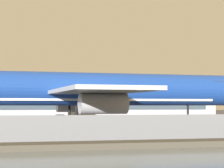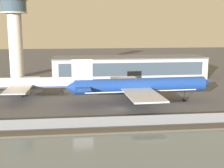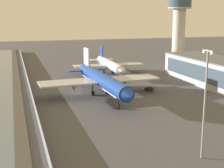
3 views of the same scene
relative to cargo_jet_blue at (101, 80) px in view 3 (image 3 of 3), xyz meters
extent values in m
plane|color=#4C4C51|center=(-7.05, -7.16, -5.69)|extent=(500.00, 500.00, 0.00)
cube|color=#474238|center=(-7.05, -27.66, -5.44)|extent=(320.00, 3.00, 0.50)
cube|color=slate|center=(-7.05, -23.16, -4.39)|extent=(280.00, 0.08, 2.61)
cylinder|color=slate|center=(-105.05, -23.16, -4.39)|extent=(0.10, 0.10, 2.61)
cylinder|color=slate|center=(-7.05, -23.16, -4.39)|extent=(0.10, 0.10, 2.61)
cylinder|color=#193D93|center=(0.69, 0.03, 0.21)|extent=(43.76, 6.66, 4.81)
cone|color=#193D93|center=(23.79, 1.01, 0.21)|extent=(3.32, 4.70, 4.57)
cone|color=#193D93|center=(-22.41, -0.95, 0.21)|extent=(3.31, 4.46, 4.33)
cube|color=#232D3D|center=(20.72, 0.88, 0.81)|extent=(2.82, 4.20, 1.44)
cube|color=silver|center=(0.69, 0.03, -1.12)|extent=(37.19, 5.42, 0.87)
cube|color=#B7BABF|center=(-1.93, 10.39, -0.39)|extent=(10.47, 21.31, 0.48)
cube|color=#B7BABF|center=(-1.05, -10.52, -0.39)|extent=(10.47, 21.31, 0.48)
cylinder|color=#B7BABF|center=(-0.56, 8.77, -1.96)|extent=(6.21, 2.91, 2.65)
cylinder|color=#B7BABF|center=(0.19, -8.79, -1.96)|extent=(6.21, 2.91, 2.65)
cube|color=silver|center=(-18.48, -0.79, 5.02)|extent=(6.56, 0.86, 8.19)
cube|color=#193D93|center=(-18.64, 3.05, 0.57)|extent=(4.68, 7.85, 0.39)
cube|color=#193D93|center=(-18.31, -4.62, 0.57)|extent=(4.68, 7.85, 0.39)
cylinder|color=black|center=(15.93, 0.68, -3.61)|extent=(0.34, 0.34, 2.82)
cylinder|color=black|center=(15.93, 0.68, -5.02)|extent=(1.37, 0.59, 1.35)
cylinder|color=black|center=(-2.47, 2.43, -3.61)|extent=(0.39, 0.39, 2.82)
cylinder|color=black|center=(-2.47, 2.43, -5.02)|extent=(1.60, 1.15, 1.55)
cylinder|color=black|center=(-2.25, -2.63, -3.61)|extent=(0.39, 0.39, 2.82)
cylinder|color=black|center=(-2.25, -2.63, -5.02)|extent=(1.60, 1.15, 1.55)
cylinder|color=white|center=(-37.81, 14.57, -0.85)|extent=(34.54, 4.78, 3.95)
cone|color=white|center=(-19.51, 14.13, -0.85)|extent=(2.66, 3.82, 3.75)
cone|color=white|center=(-56.12, 15.01, -0.85)|extent=(2.65, 3.62, 3.56)
cube|color=#232D3D|center=(-21.97, 14.19, -0.36)|extent=(2.25, 3.41, 1.19)
cube|color=navy|center=(-37.81, 14.57, -1.94)|extent=(29.35, 3.86, 0.71)
cube|color=#B7BABF|center=(-39.34, 22.88, -1.34)|extent=(7.97, 16.71, 0.40)
cube|color=#B7BABF|center=(-39.73, 6.35, -1.34)|extent=(7.97, 16.71, 0.40)
cylinder|color=#B7BABF|center=(-38.34, 21.53, -2.63)|extent=(4.87, 2.29, 2.17)
cylinder|color=#B7BABF|center=(-38.67, 7.65, -2.63)|extent=(4.87, 2.29, 2.17)
cube|color=navy|center=(-52.97, 14.94, 3.10)|extent=(5.18, 0.60, 6.72)
cube|color=white|center=(-52.90, 17.97, -0.55)|extent=(3.59, 6.14, 0.32)
cube|color=white|center=(-53.04, 11.91, -0.55)|extent=(3.59, 6.14, 0.32)
cylinder|color=black|center=(-25.76, 14.28, -3.98)|extent=(0.28, 0.28, 2.31)
cylinder|color=black|center=(-25.76, 14.28, -5.14)|extent=(1.12, 0.46, 1.11)
cylinder|color=black|center=(-40.18, 16.71, -3.98)|extent=(0.32, 0.32, 2.31)
cylinder|color=black|center=(-40.18, 16.71, -5.14)|extent=(1.29, 0.92, 1.27)
cylinder|color=black|center=(-40.28, 12.56, -3.98)|extent=(0.32, 0.32, 2.31)
cylinder|color=black|center=(-40.28, 12.56, -5.14)|extent=(1.29, 0.92, 1.27)
cube|color=#1E2328|center=(-1.98, 18.84, -4.95)|extent=(3.24, 3.50, 1.11)
cube|color=#283847|center=(-1.73, 19.16, -4.14)|extent=(1.70, 1.67, 0.50)
cylinder|color=black|center=(-1.90, 20.04, -5.34)|extent=(0.61, 0.69, 0.70)
cylinder|color=black|center=(-0.83, 19.20, -5.34)|extent=(0.61, 0.69, 0.70)
cylinder|color=black|center=(-3.13, 18.49, -5.34)|extent=(0.61, 0.69, 0.70)
cylinder|color=black|center=(-2.07, 17.64, -5.34)|extent=(0.61, 0.69, 0.70)
cube|color=red|center=(-56.81, 18.84, -4.43)|extent=(5.55, 3.29, 2.07)
cube|color=#283847|center=(-55.05, 19.28, -4.04)|extent=(1.59, 2.21, 0.83)
cube|color=orange|center=(-56.81, 18.84, -3.29)|extent=(0.74, 1.14, 0.16)
cylinder|color=black|center=(-55.47, 20.13, -5.27)|extent=(0.87, 0.42, 0.84)
cylinder|color=black|center=(-55.03, 18.33, -5.27)|extent=(0.87, 0.42, 0.84)
cylinder|color=black|center=(-58.60, 19.36, -5.27)|extent=(0.87, 0.42, 0.84)
cylinder|color=black|center=(-58.16, 17.55, -5.27)|extent=(0.87, 0.42, 0.84)
cylinder|color=beige|center=(-49.11, 56.76, 9.76)|extent=(6.60, 6.60, 30.90)
cylinder|color=beige|center=(-49.11, 56.76, 25.45)|extent=(12.54, 12.54, 0.50)
cylinder|color=#384C5B|center=(-49.11, 56.76, 28.34)|extent=(11.92, 11.92, 5.28)
cube|color=#3D4C5B|center=(5.05, 40.01, -0.21)|extent=(66.42, 0.16, 5.98)
cylinder|color=#93969B|center=(52.06, 5.51, 4.90)|extent=(0.36, 0.36, 21.18)
cube|color=#93969B|center=(52.06, 5.51, 15.24)|extent=(3.20, 0.24, 0.24)
cube|color=silver|center=(50.86, 5.51, 14.94)|extent=(0.60, 0.40, 0.44)
cube|color=silver|center=(53.26, 5.51, 14.94)|extent=(0.60, 0.40, 0.44)
camera|label=1|loc=(-12.14, -62.69, -2.20)|focal=70.00mm
camera|label=2|loc=(-20.23, -98.74, 19.83)|focal=50.00mm
camera|label=3|loc=(100.38, -28.09, 21.39)|focal=50.00mm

